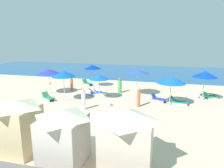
{
  "coord_description": "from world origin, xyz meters",
  "views": [
    {
      "loc": [
        4.33,
        -12.18,
        5.73
      ],
      "look_at": [
        -0.47,
        6.63,
        1.32
      ],
      "focal_mm": 33.16,
      "sensor_mm": 36.0,
      "label": 1
    }
  ],
  "objects_px": {
    "umbrella_4": "(93,67)",
    "beach_ball_1": "(50,83)",
    "lounge_chair_4_0": "(87,83)",
    "lounge_chair_2_0": "(48,97)",
    "lounge_chair_6_1": "(210,96)",
    "lounge_chair_5_1": "(179,102)",
    "beachgoer_2": "(84,100)",
    "cabana_1": "(64,136)",
    "lounge_chair_3_1": "(100,93)",
    "lounge_chair_6_0": "(191,95)",
    "umbrella_0": "(49,71)",
    "umbrella_6": "(205,74)",
    "lounge_chair_3_0": "(95,92)",
    "umbrella_2": "(63,74)",
    "cooler_box_0": "(108,104)",
    "beachgoer_4": "(120,86)",
    "cabana_0": "(17,126)",
    "umbrella_5": "(171,80)",
    "beachgoer_1": "(72,84)",
    "beachgoer_3": "(139,97)",
    "umbrella_1": "(137,72)",
    "cabana_2": "(127,139)",
    "lounge_chair_5_0": "(158,99)"
  },
  "relations": [
    {
      "from": "umbrella_4",
      "to": "beach_ball_1",
      "type": "height_order",
      "value": "umbrella_4"
    },
    {
      "from": "umbrella_4",
      "to": "lounge_chair_4_0",
      "type": "distance_m",
      "value": 2.43
    },
    {
      "from": "lounge_chair_2_0",
      "to": "lounge_chair_6_1",
      "type": "xyz_separation_m",
      "value": [
        14.67,
        4.31,
        -0.01
      ]
    },
    {
      "from": "lounge_chair_5_1",
      "to": "beachgoer_2",
      "type": "xyz_separation_m",
      "value": [
        -7.55,
        -3.24,
        0.54
      ]
    },
    {
      "from": "cabana_1",
      "to": "lounge_chair_5_1",
      "type": "distance_m",
      "value": 11.8
    },
    {
      "from": "lounge_chair_3_1",
      "to": "lounge_chair_6_0",
      "type": "relative_size",
      "value": 1.15
    },
    {
      "from": "umbrella_0",
      "to": "umbrella_6",
      "type": "bearing_deg",
      "value": 5.88
    },
    {
      "from": "lounge_chair_3_0",
      "to": "lounge_chair_4_0",
      "type": "relative_size",
      "value": 0.99
    },
    {
      "from": "umbrella_2",
      "to": "cooler_box_0",
      "type": "xyz_separation_m",
      "value": [
        4.2,
        -0.29,
        -2.38
      ]
    },
    {
      "from": "beachgoer_4",
      "to": "cabana_0",
      "type": "bearing_deg",
      "value": -61.98
    },
    {
      "from": "cabana_0",
      "to": "lounge_chair_3_1",
      "type": "height_order",
      "value": "cabana_0"
    },
    {
      "from": "umbrella_5",
      "to": "lounge_chair_6_0",
      "type": "xyz_separation_m",
      "value": [
        2.06,
        2.9,
        -1.94
      ]
    },
    {
      "from": "lounge_chair_2_0",
      "to": "umbrella_5",
      "type": "height_order",
      "value": "umbrella_5"
    },
    {
      "from": "umbrella_4",
      "to": "beachgoer_1",
      "type": "height_order",
      "value": "umbrella_4"
    },
    {
      "from": "beachgoer_3",
      "to": "umbrella_2",
      "type": "bearing_deg",
      "value": 167.6
    },
    {
      "from": "lounge_chair_6_0",
      "to": "lounge_chair_6_1",
      "type": "distance_m",
      "value": 1.71
    },
    {
      "from": "cabana_1",
      "to": "umbrella_5",
      "type": "bearing_deg",
      "value": 64.59
    },
    {
      "from": "umbrella_5",
      "to": "umbrella_1",
      "type": "bearing_deg",
      "value": 144.12
    },
    {
      "from": "umbrella_4",
      "to": "lounge_chair_6_0",
      "type": "distance_m",
      "value": 11.05
    },
    {
      "from": "cabana_2",
      "to": "beachgoer_4",
      "type": "xyz_separation_m",
      "value": [
        -3.01,
        12.49,
        -0.68
      ]
    },
    {
      "from": "cabana_0",
      "to": "umbrella_2",
      "type": "distance_m",
      "value": 8.64
    },
    {
      "from": "lounge_chair_3_1",
      "to": "lounge_chair_6_1",
      "type": "height_order",
      "value": "lounge_chair_6_1"
    },
    {
      "from": "umbrella_2",
      "to": "beachgoer_1",
      "type": "relative_size",
      "value": 1.82
    },
    {
      "from": "lounge_chair_4_0",
      "to": "umbrella_5",
      "type": "distance_m",
      "value": 11.15
    },
    {
      "from": "cabana_0",
      "to": "umbrella_2",
      "type": "bearing_deg",
      "value": 102.17
    },
    {
      "from": "lounge_chair_6_0",
      "to": "lounge_chair_3_0",
      "type": "bearing_deg",
      "value": 94.88
    },
    {
      "from": "umbrella_0",
      "to": "beachgoer_4",
      "type": "relative_size",
      "value": 1.63
    },
    {
      "from": "lounge_chair_3_1",
      "to": "beachgoer_3",
      "type": "height_order",
      "value": "beachgoer_3"
    },
    {
      "from": "lounge_chair_2_0",
      "to": "lounge_chair_3_1",
      "type": "bearing_deg",
      "value": -26.8
    },
    {
      "from": "umbrella_0",
      "to": "beachgoer_1",
      "type": "relative_size",
      "value": 1.69
    },
    {
      "from": "lounge_chair_3_0",
      "to": "umbrella_6",
      "type": "xyz_separation_m",
      "value": [
        10.24,
        0.87,
        2.15
      ]
    },
    {
      "from": "lounge_chair_5_0",
      "to": "beachgoer_4",
      "type": "bearing_deg",
      "value": 82.51
    },
    {
      "from": "lounge_chair_6_1",
      "to": "cooler_box_0",
      "type": "bearing_deg",
      "value": 82.6
    },
    {
      "from": "beachgoer_1",
      "to": "cabana_2",
      "type": "bearing_deg",
      "value": 17.65
    },
    {
      "from": "umbrella_0",
      "to": "lounge_chair_5_1",
      "type": "height_order",
      "value": "umbrella_0"
    },
    {
      "from": "umbrella_2",
      "to": "umbrella_4",
      "type": "xyz_separation_m",
      "value": [
        0.65,
        5.87,
        -0.16
      ]
    },
    {
      "from": "cabana_2",
      "to": "beachgoer_3",
      "type": "distance_m",
      "value": 8.56
    },
    {
      "from": "beachgoer_2",
      "to": "lounge_chair_6_0",
      "type": "bearing_deg",
      "value": -156.23
    },
    {
      "from": "umbrella_1",
      "to": "lounge_chair_3_1",
      "type": "bearing_deg",
      "value": -166.57
    },
    {
      "from": "cooler_box_0",
      "to": "umbrella_1",
      "type": "bearing_deg",
      "value": 76.09
    },
    {
      "from": "umbrella_5",
      "to": "lounge_chair_6_1",
      "type": "distance_m",
      "value": 5.12
    },
    {
      "from": "umbrella_1",
      "to": "beach_ball_1",
      "type": "distance_m",
      "value": 11.68
    },
    {
      "from": "beachgoer_3",
      "to": "beachgoer_2",
      "type": "bearing_deg",
      "value": -170.53
    },
    {
      "from": "lounge_chair_6_1",
      "to": "cooler_box_0",
      "type": "relative_size",
      "value": 3.31
    },
    {
      "from": "cabana_0",
      "to": "beachgoer_2",
      "type": "xyz_separation_m",
      "value": [
        0.8,
        6.73,
        -0.62
      ]
    },
    {
      "from": "cabana_2",
      "to": "umbrella_5",
      "type": "xyz_separation_m",
      "value": [
        2.02,
        9.68,
        0.79
      ]
    },
    {
      "from": "umbrella_1",
      "to": "beachgoer_1",
      "type": "distance_m",
      "value": 7.28
    },
    {
      "from": "cooler_box_0",
      "to": "umbrella_6",
      "type": "bearing_deg",
      "value": 37.65
    },
    {
      "from": "lounge_chair_5_1",
      "to": "lounge_chair_2_0",
      "type": "bearing_deg",
      "value": 108.42
    },
    {
      "from": "lounge_chair_3_1",
      "to": "cabana_2",
      "type": "bearing_deg",
      "value": -167.58
    }
  ]
}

